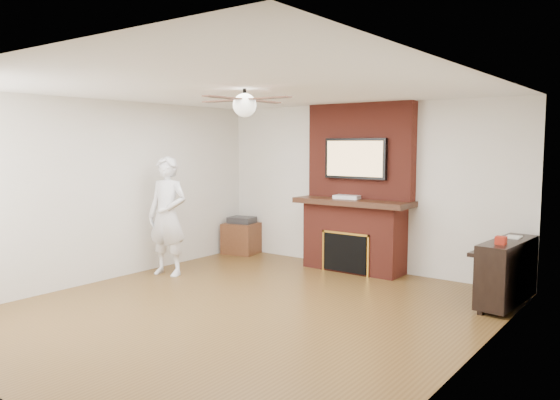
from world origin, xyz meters
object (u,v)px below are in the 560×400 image
Objects in this scene: fireplace at (356,204)px; person at (167,216)px; piano at (506,271)px; side_table at (242,236)px.

person is at bearing -136.76° from fireplace.
fireplace is 2.07× the size of piano.
person is at bearing -158.72° from piano.
fireplace is 1.46× the size of person.
fireplace is 2.31m from side_table.
side_table is (-0.17, 1.84, -0.57)m from person.
fireplace reaches higher than person.
fireplace is at bearing 31.17° from person.
piano is (2.31, -0.55, -0.58)m from fireplace.
fireplace is 3.87× the size of side_table.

